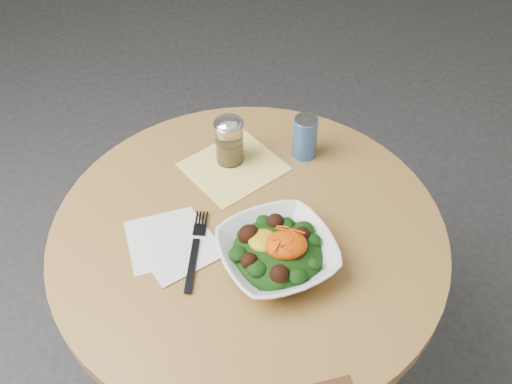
% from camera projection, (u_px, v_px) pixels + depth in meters
% --- Properties ---
extents(ground, '(6.00, 6.00, 0.00)m').
position_uv_depth(ground, '(250.00, 380.00, 1.83)').
color(ground, '#2A2A2C').
rests_on(ground, ground).
extents(table, '(0.90, 0.90, 0.75)m').
position_uv_depth(table, '(249.00, 279.00, 1.44)').
color(table, black).
rests_on(table, ground).
extents(cloth_napkin, '(0.29, 0.28, 0.00)m').
position_uv_depth(cloth_napkin, '(234.00, 167.00, 1.43)').
color(cloth_napkin, yellow).
rests_on(cloth_napkin, table).
extents(paper_napkins, '(0.23, 0.22, 0.00)m').
position_uv_depth(paper_napkins, '(172.00, 243.00, 1.26)').
color(paper_napkins, silver).
rests_on(paper_napkins, table).
extents(salad_bowl, '(0.30, 0.30, 0.09)m').
position_uv_depth(salad_bowl, '(277.00, 252.00, 1.20)').
color(salad_bowl, white).
rests_on(salad_bowl, table).
extents(fork, '(0.07, 0.22, 0.00)m').
position_uv_depth(fork, '(196.00, 247.00, 1.25)').
color(fork, black).
rests_on(fork, table).
extents(spice_shaker, '(0.07, 0.07, 0.13)m').
position_uv_depth(spice_shaker, '(229.00, 141.00, 1.40)').
color(spice_shaker, silver).
rests_on(spice_shaker, table).
extents(beverage_can, '(0.06, 0.06, 0.12)m').
position_uv_depth(beverage_can, '(305.00, 137.00, 1.43)').
color(beverage_can, navy).
rests_on(beverage_can, table).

